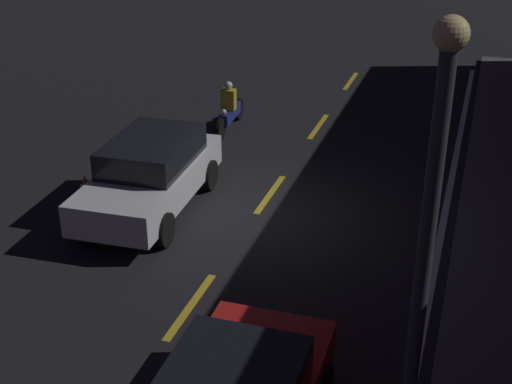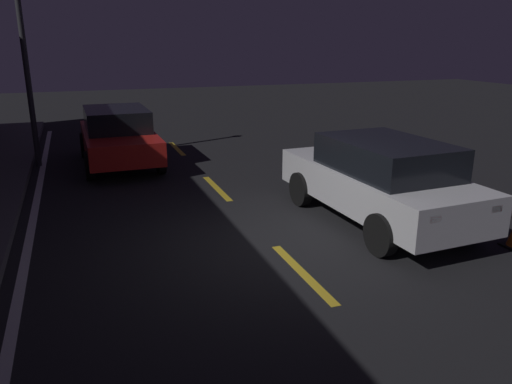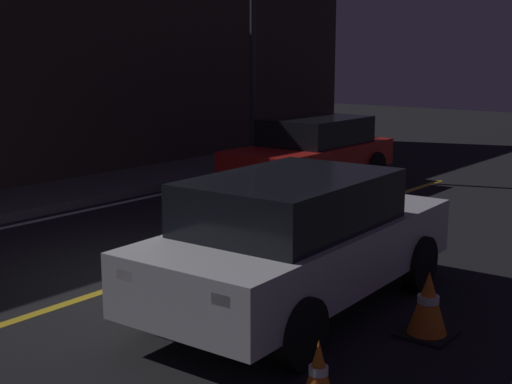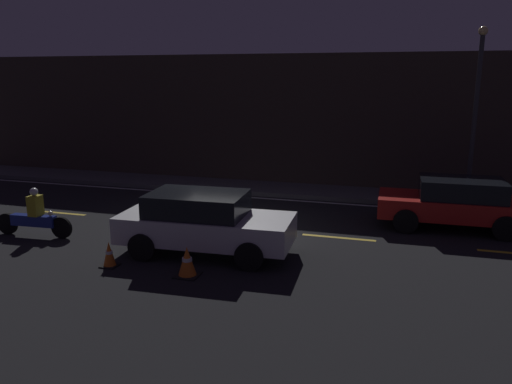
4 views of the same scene
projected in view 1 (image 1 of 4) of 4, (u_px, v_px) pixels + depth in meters
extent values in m
plane|color=black|center=(256.00, 214.00, 14.84)|extent=(56.00, 56.00, 0.00)
cube|color=#4C4C4F|center=(508.00, 248.00, 13.41)|extent=(28.00, 1.99, 0.16)
cube|color=gold|center=(351.00, 81.00, 23.41)|extent=(2.00, 0.14, 0.01)
cube|color=gold|center=(318.00, 126.00, 19.55)|extent=(2.00, 0.14, 0.01)
cube|color=gold|center=(270.00, 194.00, 15.70)|extent=(2.00, 0.14, 0.01)
cube|color=gold|center=(191.00, 306.00, 11.84)|extent=(2.00, 0.14, 0.01)
cube|color=silver|center=(440.00, 241.00, 13.79)|extent=(25.20, 0.14, 0.01)
cube|color=silver|center=(150.00, 181.00, 14.73)|extent=(4.32, 1.92, 0.65)
cube|color=black|center=(152.00, 151.00, 14.66)|extent=(2.40, 1.66, 0.55)
cube|color=red|center=(208.00, 141.00, 16.35)|extent=(0.07, 0.20, 0.10)
cube|color=red|center=(163.00, 136.00, 16.62)|extent=(0.07, 0.20, 0.10)
cylinder|color=black|center=(165.00, 230.00, 13.52)|extent=(0.68, 0.21, 0.67)
cylinder|color=black|center=(84.00, 219.00, 13.93)|extent=(0.68, 0.21, 0.67)
cylinder|color=black|center=(210.00, 175.00, 15.81)|extent=(0.68, 0.21, 0.67)
cylinder|color=black|center=(139.00, 167.00, 16.22)|extent=(0.68, 0.21, 0.67)
cylinder|color=black|center=(204.00, 366.00, 9.94)|extent=(0.69, 0.19, 0.69)
cylinder|color=black|center=(221.00, 129.00, 18.49)|extent=(0.61, 0.12, 0.60)
cylinder|color=black|center=(239.00, 109.00, 19.97)|extent=(0.61, 0.14, 0.60)
cube|color=navy|center=(230.00, 113.00, 19.16)|extent=(1.31, 0.32, 0.30)
sphere|color=#F2EABF|center=(224.00, 112.00, 18.59)|extent=(0.14, 0.14, 0.14)
cube|color=gold|center=(229.00, 100.00, 18.89)|extent=(0.30, 0.38, 0.55)
sphere|color=silver|center=(228.00, 86.00, 18.73)|extent=(0.22, 0.22, 0.22)
cube|color=black|center=(130.00, 167.00, 16.98)|extent=(0.37, 0.37, 0.03)
cone|color=orange|center=(129.00, 156.00, 16.85)|extent=(0.29, 0.29, 0.56)
cylinder|color=white|center=(129.00, 155.00, 16.84)|extent=(0.16, 0.16, 0.07)
cube|color=black|center=(87.00, 202.00, 15.31)|extent=(0.52, 0.52, 0.03)
cone|color=orange|center=(86.00, 188.00, 15.16)|extent=(0.40, 0.40, 0.64)
cylinder|color=white|center=(85.00, 187.00, 15.15)|extent=(0.22, 0.22, 0.08)
cylinder|color=#333338|center=(414.00, 348.00, 6.47)|extent=(0.14, 0.14, 5.50)
sphere|color=#F9D88C|center=(451.00, 34.00, 5.23)|extent=(0.28, 0.28, 0.28)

